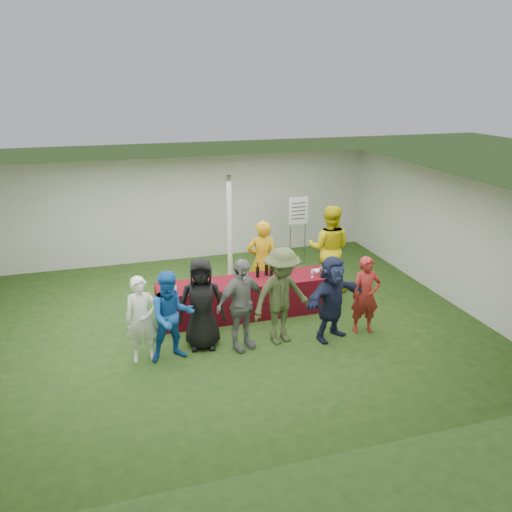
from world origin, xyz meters
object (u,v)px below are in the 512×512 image
object	(u,v)px
customer_3	(241,305)
customer_5	(332,298)
dump_bucket	(325,272)
customer_1	(172,316)
wine_list_sign	(298,216)
customer_0	(142,320)
serving_table	(247,297)
staff_pourer	(262,261)
staff_back	(329,248)
customer_4	(282,296)
customer_2	(202,304)
customer_6	(366,295)

from	to	relation	value
customer_3	customer_5	size ratio (longest dim) A/B	1.06
dump_bucket	customer_1	distance (m)	3.45
wine_list_sign	dump_bucket	bearing A→B (deg)	-98.94
wine_list_sign	customer_0	xyz separation A→B (m)	(-4.18, -3.60, -0.55)
serving_table	dump_bucket	distance (m)	1.69
serving_table	staff_pourer	world-z (taller)	staff_pourer
dump_bucket	staff_back	xyz separation A→B (m)	(0.52, 0.97, 0.14)
customer_0	customer_3	xyz separation A→B (m)	(1.70, -0.08, 0.09)
staff_pourer	customer_0	xyz separation A→B (m)	(-2.66, -1.77, -0.14)
staff_back	customer_4	distance (m)	2.72
staff_back	customer_1	bearing A→B (deg)	58.31
serving_table	customer_1	bearing A→B (deg)	-142.10
staff_pourer	staff_back	distance (m)	1.64
serving_table	customer_1	size ratio (longest dim) A/B	2.25
dump_bucket	customer_2	size ratio (longest dim) A/B	0.14
wine_list_sign	customer_1	xyz separation A→B (m)	(-3.69, -3.70, -0.52)
customer_4	customer_5	distance (m)	0.94
staff_back	customer_1	distance (m)	4.32
serving_table	customer_0	bearing A→B (deg)	-150.99
customer_2	customer_4	world-z (taller)	customer_4
customer_0	customer_4	xyz separation A→B (m)	(2.46, -0.07, 0.14)
wine_list_sign	customer_4	xyz separation A→B (m)	(-1.72, -3.67, -0.41)
staff_pourer	customer_0	distance (m)	3.20
dump_bucket	customer_0	xyz separation A→B (m)	(-3.76, -0.97, -0.08)
dump_bucket	customer_2	xyz separation A→B (m)	(-2.71, -0.81, 0.00)
serving_table	staff_pourer	bearing A→B (deg)	48.64
customer_2	customer_6	distance (m)	3.07
wine_list_sign	customer_5	xyz separation A→B (m)	(-0.79, -3.80, -0.51)
customer_2	serving_table	bearing A→B (deg)	53.01
wine_list_sign	customer_2	world-z (taller)	wine_list_sign
staff_back	customer_5	bearing A→B (deg)	97.22
serving_table	customer_2	world-z (taller)	customer_2
staff_pourer	wine_list_sign	bearing A→B (deg)	-117.46
customer_5	staff_back	bearing A→B (deg)	44.83
customer_0	customer_1	size ratio (longest dim) A/B	0.95
dump_bucket	staff_pourer	distance (m)	1.36
dump_bucket	wine_list_sign	xyz separation A→B (m)	(0.41, 2.63, 0.48)
serving_table	staff_back	size ratio (longest dim) A/B	1.83
staff_pourer	customer_3	xyz separation A→B (m)	(-0.96, -1.85, -0.05)
staff_pourer	customer_6	world-z (taller)	staff_pourer
staff_pourer	customer_1	xyz separation A→B (m)	(-2.17, -1.87, -0.10)
staff_pourer	customer_1	distance (m)	2.87
serving_table	customer_4	world-z (taller)	customer_4
customer_4	customer_5	world-z (taller)	customer_4
serving_table	customer_4	xyz separation A→B (m)	(0.31, -1.26, 0.53)
customer_2	customer_3	bearing A→B (deg)	-10.59
wine_list_sign	customer_1	size ratio (longest dim) A/B	1.13
staff_back	customer_6	distance (m)	2.11
serving_table	wine_list_sign	world-z (taller)	wine_list_sign
dump_bucket	staff_pourer	xyz separation A→B (m)	(-1.10, 0.80, 0.06)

